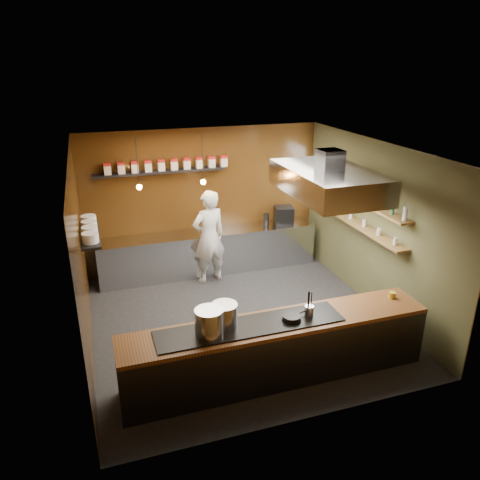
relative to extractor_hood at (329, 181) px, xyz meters
name	(u,v)px	position (x,y,z in m)	size (l,w,h in m)	color
floor	(241,321)	(-1.30, 0.40, -2.51)	(5.00, 5.00, 0.00)	black
back_wall	(204,200)	(-1.30, 2.90, -1.01)	(5.00, 5.00, 0.00)	#321909
left_wall	(81,261)	(-3.80, 0.40, -1.01)	(5.00, 5.00, 0.00)	#321909
right_wall	(374,225)	(1.20, 0.40, -1.01)	(5.00, 5.00, 0.00)	#4A4A2A
ceiling	(242,150)	(-1.30, 0.40, 0.49)	(5.00, 5.00, 0.00)	silver
window_pane	(327,181)	(1.15, 2.10, -0.61)	(1.00, 1.00, 0.00)	white
prep_counter	(209,251)	(-1.30, 2.57, -2.06)	(4.60, 0.65, 0.90)	silver
pass_counter	(277,349)	(-1.30, -1.20, -2.04)	(4.40, 0.72, 0.94)	#38383D
tin_shelf	(160,172)	(-2.20, 2.76, -0.31)	(2.60, 0.26, 0.04)	black
plate_shelf	(90,234)	(-3.64, 1.40, -0.96)	(0.30, 1.40, 0.04)	black
bottle_shelf_upper	(359,199)	(1.04, 0.70, -0.59)	(0.26, 2.80, 0.04)	olive
bottle_shelf_lower	(357,224)	(1.04, 0.70, -1.06)	(0.26, 2.80, 0.04)	olive
extractor_hood	(329,181)	(0.00, 0.00, 0.00)	(1.20, 2.00, 0.72)	#38383D
pendant_left	(139,184)	(-2.70, 2.10, -0.35)	(0.10, 0.10, 0.95)	black
pendant_right	(203,179)	(-1.50, 2.10, -0.35)	(0.10, 0.10, 0.95)	black
storage_tins	(168,165)	(-2.05, 2.76, -0.17)	(2.43, 0.13, 0.22)	beige
plate_stacks	(89,228)	(-3.64, 1.40, -0.86)	(0.26, 1.16, 0.16)	silver
bottles	(360,192)	(1.04, 0.70, -0.45)	(0.06, 2.66, 0.24)	silver
wine_glasses	(357,219)	(1.04, 0.70, -0.97)	(0.07, 2.37, 0.13)	silver
stockpot_large	(209,322)	(-2.28, -1.25, -1.38)	(0.38, 0.38, 0.37)	silver
stockpot_small	(224,315)	(-2.04, -1.11, -1.40)	(0.36, 0.36, 0.33)	#B3B5BA
utensil_crock	(309,311)	(-0.85, -1.23, -1.48)	(0.13, 0.13, 0.16)	silver
frying_pan	(292,318)	(-1.11, -1.24, -1.53)	(0.43, 0.27, 0.07)	black
butter_jar	(392,295)	(0.60, -1.11, -1.54)	(0.11, 0.11, 0.09)	gold
espresso_machine	(284,215)	(0.38, 2.54, -1.41)	(0.39, 0.37, 0.39)	black
chef	(209,237)	(-1.41, 2.12, -1.54)	(0.70, 0.46, 1.92)	silver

